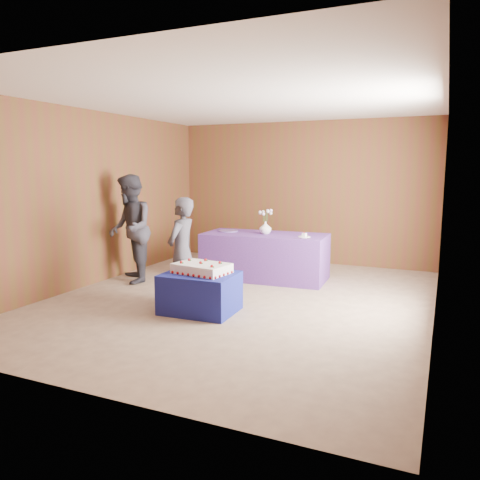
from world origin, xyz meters
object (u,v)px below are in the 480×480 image
Objects in this scene: sheet_cake at (202,268)px; vase at (265,228)px; cake_table at (200,293)px; serving_table at (265,256)px; guest_right at (130,229)px; guest_left at (182,251)px.

vase is at bearing 95.69° from sheet_cake.
serving_table reaches higher than cake_table.
vase reaches higher than cake_table.
serving_table is 0.48m from vase.
sheet_cake is at bearing -95.61° from serving_table.
cake_table is at bearing -95.93° from serving_table.
guest_right reaches higher than sheet_cake.
serving_table is 1.90m from guest_left.
vase is 2.17m from guest_right.
vase is (0.01, -0.00, 0.48)m from serving_table.
vase reaches higher than serving_table.
guest_left reaches higher than vase.
cake_table is 0.63× the size of guest_left.
cake_table is 0.52× the size of guest_right.
guest_left is (-0.51, -1.80, -0.13)m from vase.
guest_right is at bearing 161.01° from sheet_cake.
vase is 0.14× the size of guest_left.
serving_table is at bearing 78.84° from guest_right.
serving_table is 9.76× the size of vase.
sheet_cake is 3.72× the size of vase.
vase reaches higher than sheet_cake.
guest_left is 1.56m from guest_right.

